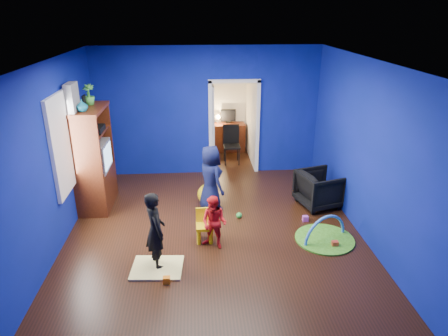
{
  "coord_description": "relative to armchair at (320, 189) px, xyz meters",
  "views": [
    {
      "loc": [
        -0.27,
        -6.02,
        3.62
      ],
      "look_at": [
        0.2,
        0.4,
        1.04
      ],
      "focal_mm": 32.0,
      "sensor_mm": 36.0,
      "label": 1
    }
  ],
  "objects": [
    {
      "name": "floor",
      "position": [
        -2.1,
        -0.87,
        -0.35
      ],
      "size": [
        5.0,
        5.5,
        0.01
      ],
      "primitive_type": "cube",
      "color": "black",
      "rests_on": "ground"
    },
    {
      "name": "ceiling",
      "position": [
        -2.1,
        -0.87,
        2.55
      ],
      "size": [
        5.0,
        5.5,
        0.01
      ],
      "primitive_type": "cube",
      "color": "white",
      "rests_on": "wall_back"
    },
    {
      "name": "wall_back",
      "position": [
        -2.1,
        1.88,
        1.1
      ],
      "size": [
        5.0,
        0.02,
        2.9
      ],
      "primitive_type": "cube",
      "color": "navy",
      "rests_on": "floor"
    },
    {
      "name": "wall_front",
      "position": [
        -2.1,
        -3.62,
        1.1
      ],
      "size": [
        5.0,
        0.02,
        2.9
      ],
      "primitive_type": "cube",
      "color": "navy",
      "rests_on": "floor"
    },
    {
      "name": "wall_left",
      "position": [
        -4.6,
        -0.87,
        1.1
      ],
      "size": [
        0.02,
        5.5,
        2.9
      ],
      "primitive_type": "cube",
      "color": "navy",
      "rests_on": "floor"
    },
    {
      "name": "wall_right",
      "position": [
        0.4,
        -0.87,
        1.1
      ],
      "size": [
        0.02,
        5.5,
        2.9
      ],
      "primitive_type": "cube",
      "color": "navy",
      "rests_on": "floor"
    },
    {
      "name": "alcove",
      "position": [
        -1.5,
        2.75,
        0.9
      ],
      "size": [
        1.0,
        1.75,
        2.5
      ],
      "primitive_type": null,
      "color": "silver",
      "rests_on": "floor"
    },
    {
      "name": "armchair",
      "position": [
        0.0,
        0.0,
        0.0
      ],
      "size": [
        0.95,
        0.94,
        0.7
      ],
      "primitive_type": "imported",
      "rotation": [
        0.0,
        0.0,
        1.85
      ],
      "color": "black",
      "rests_on": "floor"
    },
    {
      "name": "child_black",
      "position": [
        -3.01,
        -1.76,
        0.25
      ],
      "size": [
        0.43,
        0.51,
        1.2
      ],
      "primitive_type": "imported",
      "rotation": [
        0.0,
        0.0,
        1.95
      ],
      "color": "black",
      "rests_on": "floor"
    },
    {
      "name": "child_navy",
      "position": [
        -2.12,
        -0.03,
        0.29
      ],
      "size": [
        0.67,
        0.75,
        1.29
      ],
      "primitive_type": "imported",
      "rotation": [
        0.0,
        0.0,
        2.08
      ],
      "color": "#0F1237",
      "rests_on": "floor"
    },
    {
      "name": "toddler_red",
      "position": [
        -2.12,
        -1.33,
        0.09
      ],
      "size": [
        0.54,
        0.5,
        0.89
      ],
      "primitive_type": "imported",
      "rotation": [
        0.0,
        0.0,
        -0.49
      ],
      "color": "red",
      "rests_on": "floor"
    },
    {
      "name": "vase",
      "position": [
        -4.32,
        0.03,
        1.71
      ],
      "size": [
        0.23,
        0.23,
        0.21
      ],
      "primitive_type": "imported",
      "rotation": [
        0.0,
        0.0,
        0.19
      ],
      "color": "#0D576A",
      "rests_on": "tv_armoire"
    },
    {
      "name": "potted_plant",
      "position": [
        -4.32,
        0.55,
        1.8
      ],
      "size": [
        0.22,
        0.22,
        0.38
      ],
      "primitive_type": "imported",
      "rotation": [
        0.0,
        0.0,
        0.05
      ],
      "color": "green",
      "rests_on": "tv_armoire"
    },
    {
      "name": "tv_armoire",
      "position": [
        -4.32,
        0.33,
        0.63
      ],
      "size": [
        0.58,
        1.14,
        1.96
      ],
      "primitive_type": "cube",
      "color": "#390F09",
      "rests_on": "floor"
    },
    {
      "name": "crt_tv",
      "position": [
        -4.28,
        0.33,
        0.67
      ],
      "size": [
        0.46,
        0.7,
        0.54
      ],
      "primitive_type": "cube",
      "color": "silver",
      "rests_on": "tv_armoire"
    },
    {
      "name": "yellow_blanket",
      "position": [
        -3.01,
        -1.86,
        -0.34
      ],
      "size": [
        0.79,
        0.65,
        0.03
      ],
      "primitive_type": "cube",
      "rotation": [
        0.0,
        0.0,
        -0.07
      ],
      "color": "#F2E07A",
      "rests_on": "floor"
    },
    {
      "name": "hopper_ball",
      "position": [
        -2.17,
        0.22,
        -0.15
      ],
      "size": [
        0.41,
        0.41,
        0.41
      ],
      "primitive_type": "sphere",
      "color": "yellow",
      "rests_on": "floor"
    },
    {
      "name": "kid_chair",
      "position": [
        -2.27,
        -1.13,
        -0.1
      ],
      "size": [
        0.28,
        0.28,
        0.5
      ],
      "primitive_type": "cube",
      "rotation": [
        0.0,
        0.0,
        0.01
      ],
      "color": "yellow",
      "rests_on": "floor"
    },
    {
      "name": "play_mat",
      "position": [
        -0.26,
        -1.26,
        -0.34
      ],
      "size": [
        0.99,
        0.99,
        0.03
      ],
      "primitive_type": "cylinder",
      "color": "green",
      "rests_on": "floor"
    },
    {
      "name": "toy_arch",
      "position": [
        -0.26,
        -1.26,
        -0.33
      ],
      "size": [
        0.82,
        0.42,
        0.88
      ],
      "primitive_type": "torus",
      "rotation": [
        1.57,
        0.0,
        0.44
      ],
      "color": "#3F8CD8",
      "rests_on": "floor"
    },
    {
      "name": "window_left",
      "position": [
        -4.58,
        -0.52,
        1.2
      ],
      "size": [
        0.03,
        0.95,
        1.55
      ],
      "primitive_type": "cube",
      "color": "white",
      "rests_on": "wall_left"
    },
    {
      "name": "curtain",
      "position": [
        -4.47,
        0.03,
        0.9
      ],
      "size": [
        0.14,
        0.42,
        2.4
      ],
      "primitive_type": "cube",
      "color": "slate",
      "rests_on": "floor"
    },
    {
      "name": "doorway",
      "position": [
        -1.5,
        1.88,
        0.7
      ],
      "size": [
        1.16,
        0.1,
        2.1
      ],
      "primitive_type": "cube",
      "color": "white",
      "rests_on": "floor"
    },
    {
      "name": "study_desk",
      "position": [
        -1.5,
        3.39,
        0.02
      ],
      "size": [
        0.88,
        0.44,
        0.75
      ],
      "primitive_type": "cube",
      "color": "#3D140A",
      "rests_on": "floor"
    },
    {
      "name": "desk_monitor",
      "position": [
        -1.5,
        3.51,
        0.6
      ],
      "size": [
        0.4,
        0.05,
        0.32
      ],
      "primitive_type": "cube",
      "color": "black",
      "rests_on": "study_desk"
    },
    {
      "name": "desk_lamp",
      "position": [
        -1.78,
        3.45,
        0.58
      ],
      "size": [
        0.14,
        0.14,
        0.14
      ],
      "primitive_type": "sphere",
      "color": "#FFD88C",
      "rests_on": "study_desk"
    },
    {
      "name": "folding_chair",
      "position": [
        -1.5,
        2.43,
        0.11
      ],
      "size": [
        0.4,
        0.4,
        0.92
      ],
      "primitive_type": "cube",
      "color": "black",
      "rests_on": "floor"
    },
    {
      "name": "book_shelf",
      "position": [
        -1.5,
        3.5,
        1.67
      ],
      "size": [
        0.88,
        0.24,
        0.04
      ],
      "primitive_type": "cube",
      "color": "white",
      "rests_on": "study_desk"
    },
    {
      "name": "toy_0",
      "position": [
        -0.16,
        -1.47,
        -0.3
      ],
      "size": [
        0.1,
        0.08,
        0.1
      ],
      "primitive_type": "cube",
      "color": "#E34025",
      "rests_on": "floor"
    },
    {
      "name": "toy_1",
      "position": [
        -2.84,
        -2.21,
        -0.3
      ],
      "size": [
        0.1,
        0.08,
        0.1
      ],
      "primitive_type": "cube",
      "color": "orange",
      "rests_on": "floor"
    },
    {
      "name": "toy_2",
      "position": [
        -1.62,
        -0.4,
        -0.3
      ],
      "size": [
        0.11,
        0.11,
        0.11
      ],
      "primitive_type": "sphere",
      "color": "green",
      "rests_on": "floor"
    },
    {
      "name": "toy_3",
      "position": [
        -0.42,
        -0.61,
        -0.3
      ],
      "size": [
        0.1,
        0.08,
        0.1
      ],
      "primitive_type": "cube",
      "color": "#C148B8",
      "rests_on": "floor"
    }
  ]
}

